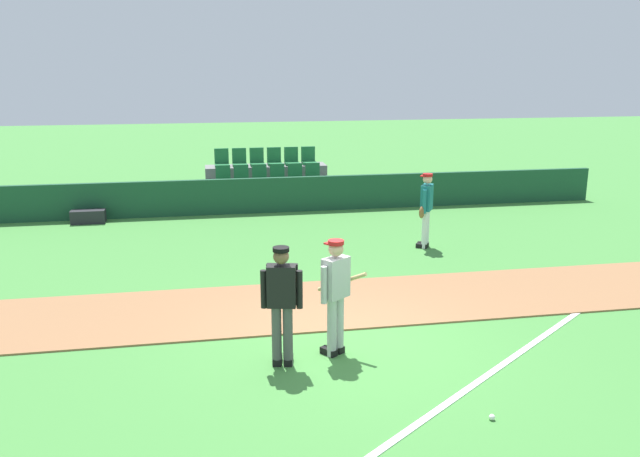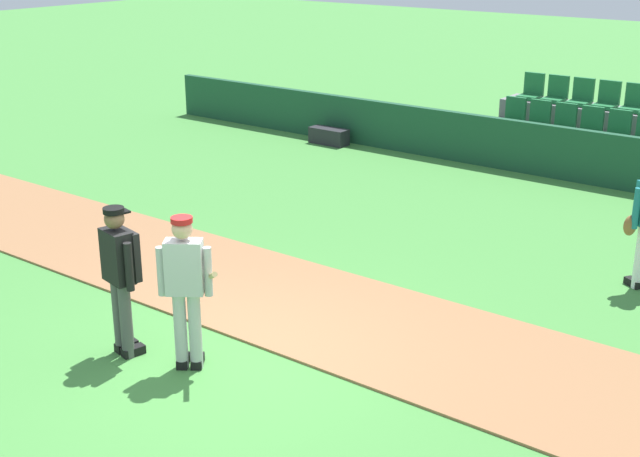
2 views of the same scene
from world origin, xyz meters
name	(u,v)px [view 2 (image 2 of 2)]	position (x,y,z in m)	size (l,w,h in m)	color
ground_plane	(221,359)	(0.00, 0.00, 0.00)	(80.00, 80.00, 0.00)	#42843A
infield_dirt_path	(312,308)	(0.00, 1.69, 0.01)	(28.00, 2.45, 0.03)	#936642
dugout_fence	(554,152)	(0.00, 9.35, 0.51)	(20.00, 0.16, 1.02)	#19472D
stadium_bleachers	(582,139)	(0.00, 10.80, 0.48)	(3.90, 2.10, 1.65)	slate
batter_grey_jersey	(186,287)	(-0.14, -0.34, 0.97)	(0.73, 0.70, 1.76)	#B2B2B2
umpire_home_plate	(121,273)	(-0.95, -0.54, 1.00)	(0.58, 0.36, 1.76)	#4C4C4C
equipment_bag	(329,136)	(-5.09, 8.90, 0.18)	(0.90, 0.36, 0.36)	#232328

